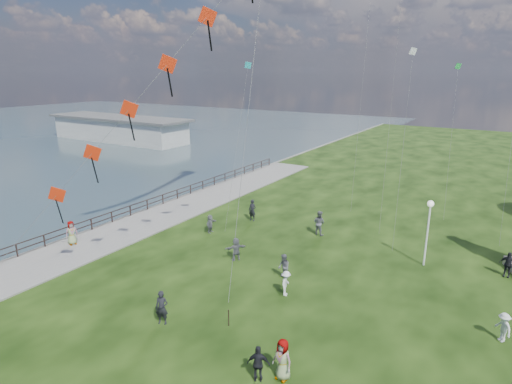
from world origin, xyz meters
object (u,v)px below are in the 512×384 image
Objects in this scene: person_3 at (258,364)px; person_5 at (210,224)px; pier_pavilion at (119,128)px; person_6 at (252,210)px; person_11 at (236,249)px; person_8 at (503,327)px; lamppost at (429,219)px; person_7 at (319,223)px; person_9 at (508,264)px; person_4 at (283,360)px; person_1 at (284,267)px; person_0 at (162,308)px; person_10 at (72,234)px; person_2 at (286,283)px.

person_5 is at bearing -69.51° from person_3.
person_6 is at bearing -29.22° from pier_pavilion.
person_11 reaches higher than person_5.
person_3 is 11.75m from person_8.
lamppost is 8.51m from person_8.
pier_pavilion is at bearing 151.07° from person_6.
person_7 is (-4.49, 16.26, 0.16)m from person_3.
person_8 is at bearing -83.18° from person_9.
pier_pavilion reaches higher than person_4.
person_1 reaches higher than person_5.
person_10 is at bearing 138.89° from person_0.
pier_pavilion is 16.33× the size of person_6.
person_6 is 0.96× the size of person_7.
person_7 reaches higher than person_1.
person_9 is at bearing 139.77° from person_8.
person_3 is (3.31, -8.35, -0.00)m from person_1.
lamppost is 15.50m from person_3.
lamppost reaches higher than person_0.
lamppost reaches higher than person_2.
person_8 is (14.56, 7.33, -0.16)m from person_0.
person_4 is 10.76m from person_8.
person_9 reaches higher than person_3.
person_9 is 29.15m from person_10.
person_1 reaches higher than person_11.
person_6 is 1.04× the size of person_10.
person_2 is (3.94, 5.75, -0.15)m from person_0.
person_8 is at bearing -54.14° from lamppost.
person_4 is (7.01, -0.34, 0.02)m from person_0.
person_4 reaches higher than person_9.
person_1 is at bearing -123.20° from person_5.
person_9 reaches higher than person_1.
person_7 is at bearing 0.44° from person_6.
person_7 is 7.72m from person_11.
person_10 is (-18.79, 4.87, 0.08)m from person_3.
person_2 is 13.93m from person_9.
person_2 is at bearing 125.09° from person_4.
person_1 is at bearing 108.48° from person_7.
person_2 is 0.90× the size of person_9.
person_4 is 1.24× the size of person_5.
person_0 is 8.18m from person_11.
pier_pavilion is at bearing 164.07° from person_9.
person_7 reaches higher than person_0.
person_9 is at bearing 150.80° from person_11.
person_11 is at bearing -149.40° from person_1.
lamppost reaches higher than pier_pavilion.
person_10 reaches higher than person_11.
person_6 is at bearing -153.96° from person_8.
person_9 is at bearing -141.07° from person_3.
person_2 is at bearing -33.06° from pier_pavilion.
person_1 is at bearing 116.74° from person_11.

